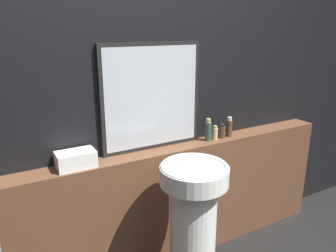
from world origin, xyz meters
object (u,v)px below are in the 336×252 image
mirror (152,97)px  body_wash_bottle (229,127)px  conditioner_bottle (215,133)px  pedestal_sink (193,225)px  towel_stack (76,159)px  lotion_bottle (222,131)px  shampoo_bottle (208,131)px

mirror → body_wash_bottle: 0.69m
conditioner_bottle → pedestal_sink: bearing=-138.5°
pedestal_sink → towel_stack: size_ratio=4.06×
lotion_bottle → conditioner_bottle: bearing=180.0°
pedestal_sink → lotion_bottle: bearing=37.7°
body_wash_bottle → conditioner_bottle: bearing=-180.0°
shampoo_bottle → body_wash_bottle: bearing=0.0°
shampoo_bottle → body_wash_bottle: 0.20m
towel_stack → body_wash_bottle: body_wash_bottle is taller
mirror → shampoo_bottle: 0.51m
conditioner_bottle → body_wash_bottle: body_wash_bottle is taller
mirror → conditioner_bottle: bearing=-8.0°
towel_stack → lotion_bottle: 1.10m
pedestal_sink → shampoo_bottle: 0.71m
mirror → body_wash_bottle: (0.62, -0.07, -0.29)m
mirror → lotion_bottle: bearing=-7.0°
mirror → towel_stack: mirror is taller
pedestal_sink → lotion_bottle: lotion_bottle is taller
towel_stack → shampoo_bottle: size_ratio=1.36×
body_wash_bottle → mirror: bearing=173.7°
mirror → conditioner_bottle: mirror is taller
lotion_bottle → body_wash_bottle: size_ratio=0.70×
body_wash_bottle → shampoo_bottle: bearing=-180.0°
lotion_bottle → pedestal_sink: bearing=-142.3°
pedestal_sink → shampoo_bottle: shampoo_bottle is taller
body_wash_bottle → lotion_bottle: bearing=-180.0°
shampoo_bottle → body_wash_bottle: shampoo_bottle is taller
lotion_bottle → body_wash_bottle: bearing=0.0°
shampoo_bottle → body_wash_bottle: size_ratio=1.09×
shampoo_bottle → conditioner_bottle: 0.07m
towel_stack → lotion_bottle: bearing=0.0°
conditioner_bottle → lotion_bottle: 0.07m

